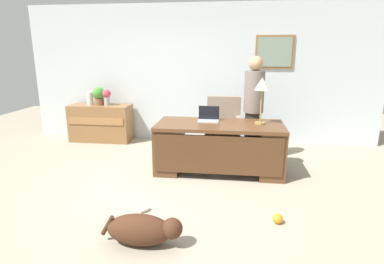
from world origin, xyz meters
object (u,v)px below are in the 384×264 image
at_px(dog_lying, 143,230).
at_px(vase_with_flowers, 107,96).
at_px(credenza, 101,123).
at_px(armchair, 223,128).
at_px(desk, 219,146).
at_px(vase_empty, 90,99).
at_px(desk_lamp, 262,87).
at_px(potted_plant, 99,95).
at_px(dog_toy_ball, 278,219).
at_px(laptop, 209,117).
at_px(dog_toy_bone, 145,210).
at_px(person_standing, 253,108).

xyz_separation_m(dog_lying, vase_with_flowers, (-1.71, 3.41, 0.78)).
bearing_deg(credenza, armchair, -11.38).
bearing_deg(dog_lying, desk, 72.78).
bearing_deg(armchair, vase_empty, 169.39).
distance_m(desk_lamp, potted_plant, 3.39).
height_order(credenza, potted_plant, potted_plant).
distance_m(credenza, dog_toy_ball, 4.30).
xyz_separation_m(credenza, dog_lying, (1.87, -3.41, -0.22)).
distance_m(desk, armchair, 0.91).
bearing_deg(laptop, dog_toy_bone, -110.76).
bearing_deg(armchair, dog_toy_ball, -73.90).
bearing_deg(person_standing, laptop, -150.38).
height_order(desk, vase_empty, vase_empty).
xyz_separation_m(dog_toy_ball, dog_toy_bone, (-1.48, 0.06, -0.03)).
height_order(vase_empty, dog_toy_ball, vase_empty).
xyz_separation_m(dog_lying, laptop, (0.44, 2.19, 0.65)).
bearing_deg(potted_plant, armchair, -11.38).
height_order(desk, potted_plant, potted_plant).
relative_size(person_standing, potted_plant, 4.81).
distance_m(desk, vase_with_flowers, 2.78).
relative_size(armchair, person_standing, 0.59).
height_order(person_standing, desk_lamp, person_standing).
xyz_separation_m(potted_plant, dog_toy_bone, (1.72, -2.80, -0.92)).
bearing_deg(vase_empty, person_standing, -14.44).
distance_m(potted_plant, dog_toy_bone, 3.41).
relative_size(desk_lamp, dog_toy_bone, 4.70).
height_order(armchair, dog_toy_ball, armchair).
xyz_separation_m(dog_lying, desk_lamp, (1.22, 2.09, 1.14)).
distance_m(dog_lying, desk_lamp, 2.67).
bearing_deg(armchair, laptop, -106.22).
xyz_separation_m(vase_with_flowers, vase_empty, (-0.35, 0.00, -0.06)).
bearing_deg(vase_with_flowers, desk, -31.24).
xyz_separation_m(vase_empty, dog_toy_bone, (1.91, -2.80, -0.85)).
bearing_deg(vase_with_flowers, dog_lying, -63.34).
bearing_deg(credenza, person_standing, -15.30).
relative_size(desk, vase_empty, 7.38).
bearing_deg(person_standing, vase_with_flowers, 163.86).
relative_size(desk_lamp, vase_empty, 2.66).
height_order(credenza, desk_lamp, desk_lamp).
bearing_deg(vase_empty, vase_with_flowers, 0.00).
distance_m(credenza, person_standing, 3.17).
distance_m(armchair, person_standing, 0.73).
bearing_deg(desk_lamp, potted_plant, 156.88).
bearing_deg(vase_with_flowers, vase_empty, 180.00).
bearing_deg(laptop, desk, -46.26).
height_order(person_standing, vase_empty, person_standing).
bearing_deg(armchair, dog_lying, -102.55).
bearing_deg(desk, vase_with_flowers, 148.76).
bearing_deg(potted_plant, laptop, -27.88).
bearing_deg(dog_toy_ball, vase_with_flowers, 136.76).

